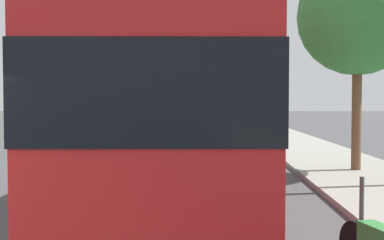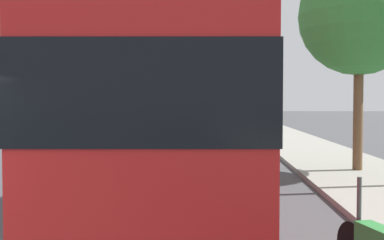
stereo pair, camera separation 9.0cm
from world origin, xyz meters
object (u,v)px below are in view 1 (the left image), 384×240
object	(u,v)px
coach_bus	(171,119)
car_ahead_same_lane	(208,115)
car_side_street	(146,119)
roadside_tree_mid_block	(358,16)
car_far_distant	(122,124)
car_oncoming	(108,133)

from	to	relation	value
coach_bus	car_ahead_same_lane	distance (m)	45.51
car_side_street	roadside_tree_mid_block	bearing A→B (deg)	22.48
car_ahead_same_lane	car_far_distant	size ratio (longest dim) A/B	0.98
car_side_street	car_oncoming	bearing A→B (deg)	3.15
car_oncoming	car_side_street	world-z (taller)	car_side_street
coach_bus	car_oncoming	bearing A→B (deg)	15.28
car_side_street	car_ahead_same_lane	bearing A→B (deg)	160.07
car_ahead_same_lane	roadside_tree_mid_block	size ratio (longest dim) A/B	0.64
coach_bus	roadside_tree_mid_block	size ratio (longest dim) A/B	1.72
car_oncoming	car_side_street	size ratio (longest dim) A/B	1.09
car_ahead_same_lane	roadside_tree_mid_block	world-z (taller)	roadside_tree_mid_block
coach_bus	car_side_street	xyz separation A→B (m)	(31.31, 4.91, -1.15)
coach_bus	roadside_tree_mid_block	distance (m)	7.80
car_side_street	car_far_distant	size ratio (longest dim) A/B	0.95
roadside_tree_mid_block	coach_bus	bearing A→B (deg)	131.59
car_oncoming	car_side_street	xyz separation A→B (m)	(17.89, 0.58, 0.07)
car_far_distant	car_side_street	bearing A→B (deg)	172.11
car_side_street	car_ahead_same_lane	size ratio (longest dim) A/B	0.98
car_ahead_same_lane	roadside_tree_mid_block	bearing A→B (deg)	-174.90
coach_bus	car_ahead_same_lane	size ratio (longest dim) A/B	2.67
car_side_street	roadside_tree_mid_block	size ratio (longest dim) A/B	0.63
car_ahead_same_lane	car_side_street	bearing A→B (deg)	157.18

